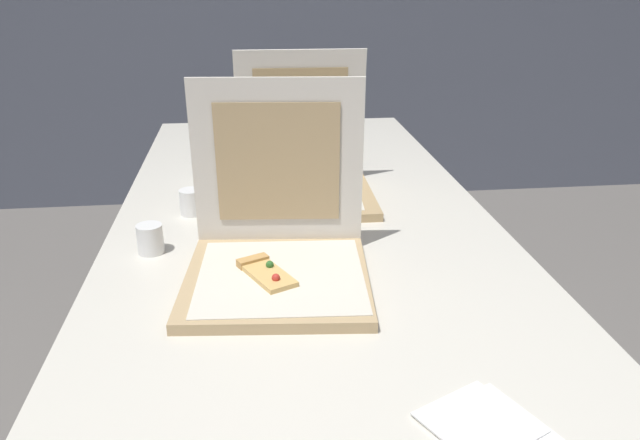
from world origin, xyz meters
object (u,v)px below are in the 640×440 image
at_px(pizza_box_front, 277,252).
at_px(cup_white_near_center, 150,239).
at_px(napkin_pile, 484,425).
at_px(pizza_box_middle, 304,176).
at_px(cup_white_far, 211,167).
at_px(table, 305,235).
at_px(cup_white_mid, 191,202).

bearing_deg(pizza_box_front, cup_white_near_center, 156.47).
bearing_deg(napkin_pile, cup_white_near_center, 129.95).
relative_size(pizza_box_front, pizza_box_middle, 1.04).
xyz_separation_m(pizza_box_middle, cup_white_far, (-0.26, 0.18, -0.02)).
distance_m(cup_white_far, napkin_pile, 1.23).
bearing_deg(table, pizza_box_front, -105.18).
bearing_deg(pizza_box_front, cup_white_far, 108.81).
bearing_deg(napkin_pile, cup_white_mid, 118.13).
xyz_separation_m(cup_white_mid, napkin_pile, (0.46, -0.86, -0.03)).
bearing_deg(cup_white_far, pizza_box_middle, -35.13).
bearing_deg(table, napkin_pile, -77.62).
bearing_deg(table, cup_white_near_center, -155.50).
distance_m(cup_white_near_center, cup_white_mid, 0.24).
distance_m(table, cup_white_far, 0.44).
bearing_deg(table, pizza_box_middle, 85.42).
bearing_deg(cup_white_near_center, pizza_box_middle, 42.34).
xyz_separation_m(cup_white_far, cup_white_near_center, (-0.11, -0.52, 0.00)).
bearing_deg(table, cup_white_mid, 167.63).
distance_m(pizza_box_middle, cup_white_near_center, 0.50).
xyz_separation_m(table, pizza_box_front, (-0.08, -0.31, 0.10)).
height_order(cup_white_far, cup_white_near_center, same).
distance_m(pizza_box_middle, cup_white_mid, 0.32).
height_order(table, cup_white_near_center, cup_white_near_center).
xyz_separation_m(pizza_box_front, cup_white_mid, (-0.20, 0.37, -0.02)).
relative_size(table, cup_white_far, 32.78).
relative_size(table, cup_white_near_center, 32.78).
distance_m(pizza_box_middle, cup_white_far, 0.32).
height_order(pizza_box_front, cup_white_mid, pizza_box_front).
relative_size(cup_white_near_center, cup_white_mid, 1.00).
distance_m(cup_white_far, cup_white_mid, 0.30).
bearing_deg(napkin_pile, cup_white_far, 110.05).
xyz_separation_m(cup_white_near_center, cup_white_mid, (0.07, 0.22, 0.00)).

